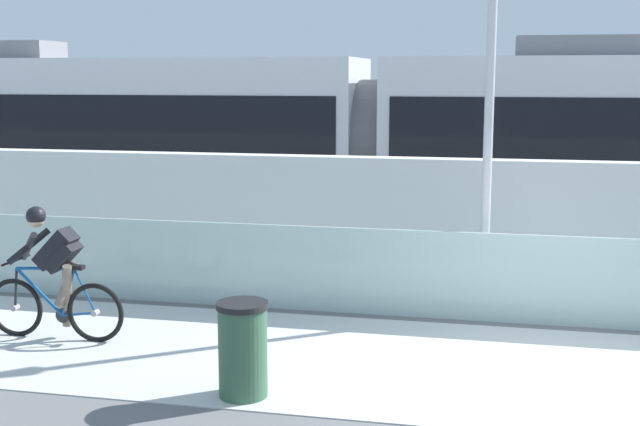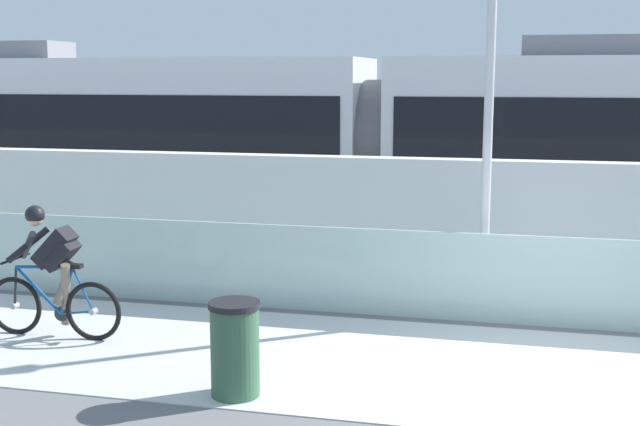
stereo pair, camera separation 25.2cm
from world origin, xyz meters
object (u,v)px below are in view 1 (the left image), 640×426
at_px(cyclist_on_bike, 54,276).
at_px(trash_bin, 243,350).
at_px(lamp_post_antenna, 491,62).
at_px(tram, 372,141).

relative_size(cyclist_on_bike, trash_bin, 1.84).
relative_size(cyclist_on_bike, lamp_post_antenna, 0.34).
distance_m(tram, cyclist_on_bike, 7.47).
xyz_separation_m(tram, lamp_post_antenna, (2.21, -4.70, 1.40)).
distance_m(cyclist_on_bike, lamp_post_antenna, 5.97).
xyz_separation_m(cyclist_on_bike, lamp_post_antenna, (4.97, 2.15, 2.51)).
bearing_deg(lamp_post_antenna, tram, 115.15).
height_order(cyclist_on_bike, trash_bin, cyclist_on_bike).
bearing_deg(lamp_post_antenna, cyclist_on_bike, -156.62).
bearing_deg(tram, cyclist_on_bike, -111.99).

